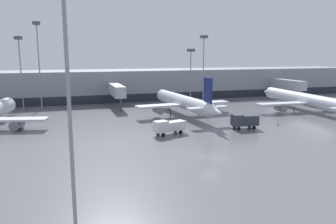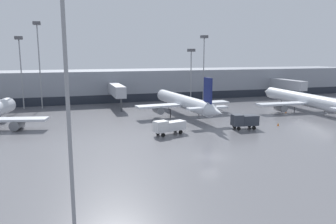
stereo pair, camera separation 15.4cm
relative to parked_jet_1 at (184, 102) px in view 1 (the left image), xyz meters
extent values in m
plane|color=slate|center=(-6.98, -29.18, -3.19)|extent=(320.00, 320.00, 0.00)
cube|color=gray|center=(-6.98, 32.82, 1.31)|extent=(160.00, 16.00, 9.00)
cube|color=#1E232D|center=(-6.98, 24.77, -1.99)|extent=(156.80, 0.10, 2.40)
cube|color=#A8AAB2|center=(40.78, 17.41, 1.41)|extent=(2.60, 14.81, 2.80)
cylinder|color=#3F4247|center=(40.78, 10.61, -1.59)|extent=(0.44, 0.44, 3.20)
cube|color=#A8AAB2|center=(-12.57, 17.24, 1.41)|extent=(2.60, 15.15, 2.80)
cylinder|color=#3F4247|center=(-12.57, 10.26, -1.59)|extent=(0.44, 0.44, 3.20)
cone|color=silver|center=(-37.42, 13.61, -0.56)|extent=(3.85, 4.22, 3.11)
cylinder|color=slate|center=(-34.26, -3.57, -2.20)|extent=(2.52, 3.67, 1.80)
cylinder|color=#2D2D33|center=(-38.92, 7.25, -2.61)|extent=(0.20, 0.20, 1.15)
cylinder|color=silver|center=(-0.06, 0.76, 0.07)|extent=(4.98, 25.40, 2.92)
cone|color=silver|center=(-1.23, 14.94, 0.07)|extent=(3.03, 3.43, 2.77)
cone|color=silver|center=(1.15, -14.01, 0.07)|extent=(2.98, 4.58, 2.63)
cube|color=silver|center=(-0.01, 0.13, -0.51)|extent=(22.24, 4.96, 0.44)
cube|color=silver|center=(0.89, -10.82, 0.37)|extent=(8.50, 2.45, 0.35)
cube|color=navy|center=(0.89, -10.82, 3.59)|extent=(0.59, 2.87, 5.28)
cylinder|color=slate|center=(-6.17, -0.38, -1.39)|extent=(1.89, 3.60, 1.61)
cylinder|color=slate|center=(6.14, 0.63, -1.39)|extent=(1.89, 3.60, 1.61)
cylinder|color=#2D2D33|center=(-0.73, 8.93, -2.21)|extent=(0.20, 0.20, 1.94)
cylinder|color=#2D2D33|center=(-3.48, -0.79, -2.21)|extent=(0.20, 0.20, 1.94)
cylinder|color=#2D2D33|center=(3.56, -0.21, -2.21)|extent=(0.20, 0.20, 1.94)
cylinder|color=silver|center=(30.93, -2.82, -0.36)|extent=(4.70, 31.74, 3.10)
cone|color=silver|center=(31.81, 14.67, -0.36)|extent=(3.12, 3.56, 2.95)
cube|color=silver|center=(30.89, -3.61, -0.98)|extent=(27.21, 4.34, 0.44)
cylinder|color=slate|center=(23.31, -3.23, -1.92)|extent=(1.87, 3.36, 1.71)
cylinder|color=slate|center=(38.46, -4.00, -1.92)|extent=(1.87, 3.36, 1.71)
cylinder|color=#2D2D33|center=(31.45, 7.44, -2.47)|extent=(0.20, 0.20, 1.43)
cylinder|color=#2D2D33|center=(26.52, -4.18, -2.47)|extent=(0.20, 0.20, 1.43)
cylinder|color=#2D2D33|center=(35.18, -4.62, -2.47)|extent=(0.20, 0.20, 1.43)
cube|color=silver|center=(-7.25, -15.07, -1.72)|extent=(4.07, 2.83, 1.53)
cube|color=silver|center=(-10.09, -15.96, -1.53)|extent=(2.67, 2.31, 1.92)
cylinder|color=black|center=(-9.94, -16.76, -2.84)|extent=(0.74, 0.45, 0.70)
cylinder|color=black|center=(-10.42, -15.21, -2.84)|extent=(0.74, 0.45, 0.70)
cylinder|color=black|center=(-6.38, -15.66, -2.84)|extent=(0.74, 0.45, 0.70)
cylinder|color=black|center=(-6.86, -14.10, -2.84)|extent=(0.74, 0.45, 0.70)
cube|color=#2D333D|center=(7.37, -15.55, -1.55)|extent=(3.22, 2.44, 1.86)
cube|color=#333842|center=(4.94, -15.32, -1.44)|extent=(2.04, 2.22, 2.09)
cylinder|color=black|center=(4.78, -16.28, -2.84)|extent=(0.72, 0.32, 0.70)
cylinder|color=black|center=(4.96, -14.35, -2.84)|extent=(0.72, 0.32, 0.70)
cylinder|color=black|center=(7.82, -16.57, -2.84)|extent=(0.72, 0.32, 0.70)
cylinder|color=black|center=(8.00, -14.64, -2.84)|extent=(0.72, 0.32, 0.70)
cone|color=orange|center=(14.18, -15.05, -2.87)|extent=(0.36, 0.36, 0.63)
cone|color=orange|center=(28.35, 3.68, -2.82)|extent=(0.46, 0.46, 0.73)
cone|color=orange|center=(24.98, -3.01, -2.85)|extent=(0.45, 0.45, 0.67)
cylinder|color=gray|center=(13.63, 20.55, 6.00)|extent=(0.30, 0.30, 18.37)
cube|color=#4C4C51|center=(13.63, 20.55, 15.59)|extent=(1.80, 1.80, 0.80)
cylinder|color=gray|center=(-35.81, 21.98, 5.53)|extent=(0.30, 0.30, 17.43)
cube|color=#4C4C51|center=(-35.81, 21.98, 14.64)|extent=(1.80, 1.80, 0.80)
cylinder|color=gray|center=(-25.22, -43.74, 6.95)|extent=(0.30, 0.30, 20.28)
cylinder|color=gray|center=(-31.33, 21.09, 7.32)|extent=(0.30, 0.30, 21.01)
cube|color=#4C4C51|center=(-31.33, 21.09, 18.23)|extent=(1.80, 1.80, 0.80)
cylinder|color=gray|center=(9.11, 19.14, 4.07)|extent=(0.30, 0.30, 14.52)
cube|color=#4C4C51|center=(9.11, 19.14, 11.73)|extent=(1.80, 1.80, 0.80)
camera|label=1|loc=(-25.46, -68.45, 10.73)|focal=35.00mm
camera|label=2|loc=(-25.31, -68.50, 10.73)|focal=35.00mm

